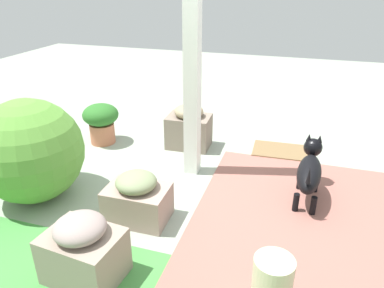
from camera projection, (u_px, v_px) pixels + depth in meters
The scene contains 11 objects.
ground_plane at pixel (213, 183), 3.35m from camera, with size 12.00×12.00×0.00m, color #96A18F.
brick_path at pixel (311, 238), 2.64m from camera, with size 1.80×2.40×0.02m, color #9A6055.
porch_pillar at pixel (192, 34), 3.01m from camera, with size 0.13×0.13×2.60m, color white.
stone_planter_nearest at pixel (189, 127), 3.98m from camera, with size 0.47×0.35×0.48m.
stone_planter_mid at pixel (137, 198), 2.79m from camera, with size 0.48×0.34×0.40m.
stone_planter_far at pixel (83, 250), 2.23m from camera, with size 0.50×0.40×0.45m.
round_shrub at pixel (30, 151), 2.98m from camera, with size 0.87×0.87×0.87m, color #5A9739.
terracotta_pot_broad at pixel (101, 121), 4.06m from camera, with size 0.40×0.40×0.45m.
dog at pixel (310, 170), 3.00m from camera, with size 0.22×0.71×0.49m.
ceramic_urn at pixel (271, 288), 1.98m from camera, with size 0.22×0.22×0.39m, color beige.
doormat at pixel (284, 151), 3.92m from camera, with size 0.65×0.39×0.03m, color olive.
Camera 1 is at (-0.68, 2.80, 1.75)m, focal length 34.00 mm.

